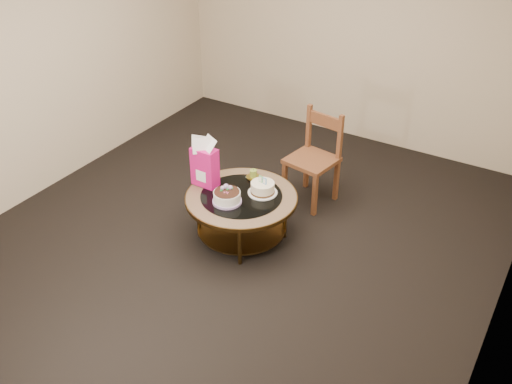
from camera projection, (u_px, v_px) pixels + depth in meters
The scene contains 8 objects.
ground at pixel (242, 236), 5.37m from camera, with size 5.00×5.00×0.00m, color black.
room_walls at pixel (239, 81), 4.54m from camera, with size 4.52×5.02×2.61m.
coffee_table at pixel (241, 203), 5.17m from camera, with size 1.02×1.02×0.46m.
decorated_cake at pixel (227, 197), 5.01m from camera, with size 0.26×0.26×0.15m.
cream_cake at pixel (263, 188), 5.13m from camera, with size 0.27×0.27×0.17m.
gift_bag at pixel (205, 162), 5.16m from camera, with size 0.24×0.18×0.48m.
pillar_candle at pixel (253, 175), 5.36m from camera, with size 0.15×0.15×0.10m.
dining_chair at pixel (314, 158), 5.66m from camera, with size 0.50×0.50×0.95m.
Camera 1 is at (2.35, -3.61, 3.25)m, focal length 40.00 mm.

